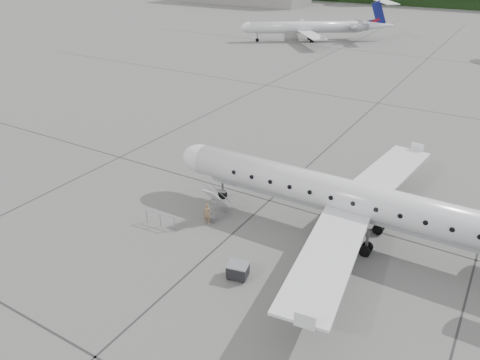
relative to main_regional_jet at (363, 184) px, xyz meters
The scene contains 7 objects.
ground 5.33m from the main_regional_jet, 136.14° to the right, with size 320.00×320.00×0.00m, color #5A5A57.
main_regional_jet is the anchor object (origin of this frame).
airstair 9.75m from the main_regional_jet, 165.85° to the right, with size 0.85×2.19×2.41m, color silver, non-canonical shape.
passenger 10.23m from the main_regional_jet, 158.74° to the right, with size 0.56×0.37×1.53m, color #806345.
safety_railing 13.21m from the main_regional_jet, 154.96° to the right, with size 2.20×0.08×1.00m, color gray, non-canonical shape.
baggage_cart 9.17m from the main_regional_jet, 120.86° to the right, with size 1.13×0.91×0.98m, color black, non-canonical shape.
bg_regional_left 66.93m from the main_regional_jet, 116.86° to the left, with size 27.47×19.78×7.21m, color silver, non-canonical shape.
Camera 1 is at (9.27, -22.69, 16.90)m, focal length 35.00 mm.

